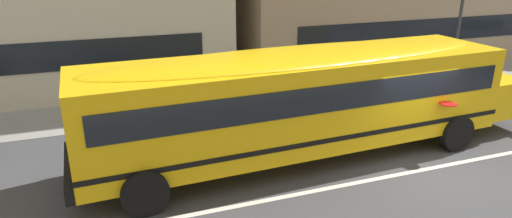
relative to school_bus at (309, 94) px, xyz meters
name	(u,v)px	position (x,y,z in m)	size (l,w,h in m)	color
ground_plane	(427,169)	(2.65, -1.90, -1.82)	(400.00, 400.00, 0.00)	#424244
sidewalk_far	(306,92)	(2.65, 5.42, -1.81)	(120.00, 3.00, 0.01)	gray
lane_centreline	(427,169)	(2.65, -1.90, -1.82)	(110.00, 0.16, 0.01)	silver
school_bus	(309,94)	(0.00, 0.00, 0.00)	(13.79, 3.33, 3.06)	yellow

